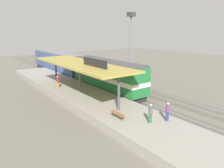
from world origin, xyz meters
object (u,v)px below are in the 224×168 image
at_px(locomotive, 106,75).
at_px(person_waiting, 151,112).
at_px(passenger_carriage_single, 57,62).
at_px(person_walking, 168,111).
at_px(person_boarding, 58,81).
at_px(platform_bench, 118,114).
at_px(light_mast, 131,32).

distance_m(locomotive, person_waiting, 13.42).
height_order(passenger_carriage_single, person_walking, passenger_carriage_single).
height_order(person_walking, person_boarding, same).
bearing_deg(person_walking, person_waiting, 158.21).
relative_size(platform_bench, person_waiting, 0.99).
distance_m(locomotive, light_mast, 10.52).
bearing_deg(light_mast, passenger_carriage_single, 118.66).
bearing_deg(light_mast, locomotive, -154.45).
bearing_deg(light_mast, person_waiting, -126.47).
bearing_deg(person_walking, passenger_carriage_single, 84.83).
bearing_deg(person_waiting, platform_bench, 125.06).
relative_size(passenger_carriage_single, light_mast, 1.71).
distance_m(locomotive, person_walking, 13.60).
bearing_deg(locomotive, passenger_carriage_single, 90.00).
xyz_separation_m(passenger_carriage_single, light_mast, (7.80, -14.27, 6.08)).
xyz_separation_m(person_walking, person_boarding, (-3.32, 16.24, 0.00)).
distance_m(platform_bench, locomotive, 11.98).
bearing_deg(light_mast, person_boarding, -176.80).
xyz_separation_m(passenger_carriage_single, person_waiting, (-4.33, -30.69, -0.46)).
distance_m(platform_bench, light_mast, 20.91).
xyz_separation_m(locomotive, person_boarding, (-6.16, 2.95, -0.56)).
bearing_deg(passenger_carriage_single, person_waiting, -98.04).
distance_m(passenger_carriage_single, person_walking, 31.42).
relative_size(passenger_carriage_single, person_walking, 11.70).
bearing_deg(person_waiting, person_boarding, 96.64).
relative_size(light_mast, person_waiting, 6.84).
bearing_deg(person_waiting, locomotive, 71.14).
xyz_separation_m(light_mast, person_walking, (-10.63, -17.02, -6.54)).
xyz_separation_m(passenger_carriage_single, person_boarding, (-6.16, -15.05, -0.46)).
relative_size(light_mast, person_boarding, 6.84).
height_order(locomotive, light_mast, light_mast).
height_order(person_waiting, person_walking, same).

